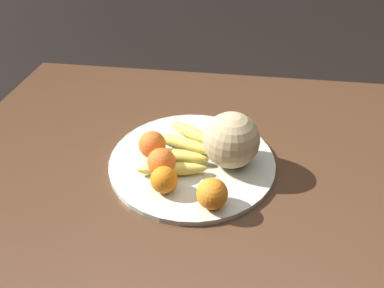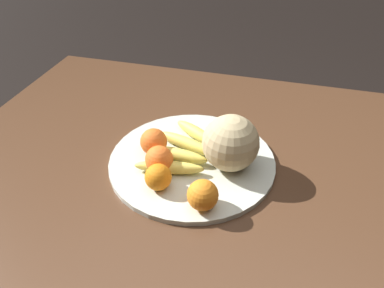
{
  "view_description": "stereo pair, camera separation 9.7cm",
  "coord_description": "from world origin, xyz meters",
  "px_view_note": "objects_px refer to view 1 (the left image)",
  "views": [
    {
      "loc": [
        -0.05,
        0.73,
        1.36
      ],
      "look_at": [
        0.06,
        -0.04,
        0.77
      ],
      "focal_mm": 35.0,
      "sensor_mm": 36.0,
      "label": 1
    },
    {
      "loc": [
        -0.15,
        0.71,
        1.36
      ],
      "look_at": [
        0.06,
        -0.04,
        0.77
      ],
      "focal_mm": 35.0,
      "sensor_mm": 36.0,
      "label": 2
    }
  ],
  "objects_px": {
    "melon": "(231,140)",
    "orange_front_right": "(162,162)",
    "banana_bunch": "(183,150)",
    "orange_mid_center": "(152,145)",
    "kitchen_table": "(211,195)",
    "orange_front_left": "(212,194)",
    "orange_back_left": "(164,180)",
    "fruit_bowl": "(192,161)"
  },
  "relations": [
    {
      "from": "melon",
      "to": "orange_mid_center",
      "type": "xyz_separation_m",
      "value": [
        0.21,
        -0.0,
        -0.04
      ]
    },
    {
      "from": "kitchen_table",
      "to": "orange_mid_center",
      "type": "height_order",
      "value": "orange_mid_center"
    },
    {
      "from": "melon",
      "to": "orange_front_left",
      "type": "relative_size",
      "value": 2.01
    },
    {
      "from": "orange_front_left",
      "to": "banana_bunch",
      "type": "bearing_deg",
      "value": -61.2
    },
    {
      "from": "melon",
      "to": "banana_bunch",
      "type": "bearing_deg",
      "value": -5.39
    },
    {
      "from": "melon",
      "to": "orange_mid_center",
      "type": "height_order",
      "value": "melon"
    },
    {
      "from": "melon",
      "to": "orange_front_left",
      "type": "bearing_deg",
      "value": 78.92
    },
    {
      "from": "orange_front_left",
      "to": "melon",
      "type": "bearing_deg",
      "value": -101.08
    },
    {
      "from": "orange_front_right",
      "to": "banana_bunch",
      "type": "bearing_deg",
      "value": -117.69
    },
    {
      "from": "banana_bunch",
      "to": "orange_back_left",
      "type": "bearing_deg",
      "value": 91.57
    },
    {
      "from": "banana_bunch",
      "to": "orange_mid_center",
      "type": "height_order",
      "value": "orange_mid_center"
    },
    {
      "from": "banana_bunch",
      "to": "orange_front_left",
      "type": "height_order",
      "value": "orange_front_left"
    },
    {
      "from": "orange_front_right",
      "to": "orange_back_left",
      "type": "distance_m",
      "value": 0.06
    },
    {
      "from": "fruit_bowl",
      "to": "orange_front_left",
      "type": "distance_m",
      "value": 0.18
    },
    {
      "from": "banana_bunch",
      "to": "orange_front_left",
      "type": "distance_m",
      "value": 0.2
    },
    {
      "from": "kitchen_table",
      "to": "orange_front_left",
      "type": "relative_size",
      "value": 20.65
    },
    {
      "from": "kitchen_table",
      "to": "orange_mid_center",
      "type": "relative_size",
      "value": 20.55
    },
    {
      "from": "orange_back_left",
      "to": "melon",
      "type": "bearing_deg",
      "value": -139.75
    },
    {
      "from": "melon",
      "to": "banana_bunch",
      "type": "relative_size",
      "value": 0.57
    },
    {
      "from": "fruit_bowl",
      "to": "melon",
      "type": "relative_size",
      "value": 3.05
    },
    {
      "from": "melon",
      "to": "orange_front_right",
      "type": "xyz_separation_m",
      "value": [
        0.17,
        0.07,
        -0.04
      ]
    },
    {
      "from": "fruit_bowl",
      "to": "melon",
      "type": "height_order",
      "value": "melon"
    },
    {
      "from": "melon",
      "to": "orange_back_left",
      "type": "xyz_separation_m",
      "value": [
        0.15,
        0.13,
        -0.04
      ]
    },
    {
      "from": "melon",
      "to": "orange_back_left",
      "type": "bearing_deg",
      "value": 40.25
    },
    {
      "from": "orange_front_left",
      "to": "orange_mid_center",
      "type": "bearing_deg",
      "value": -42.58
    },
    {
      "from": "melon",
      "to": "orange_mid_center",
      "type": "bearing_deg",
      "value": -0.04
    },
    {
      "from": "banana_bunch",
      "to": "orange_mid_center",
      "type": "bearing_deg",
      "value": 19.39
    },
    {
      "from": "banana_bunch",
      "to": "kitchen_table",
      "type": "bearing_deg",
      "value": 159.8
    },
    {
      "from": "fruit_bowl",
      "to": "orange_front_left",
      "type": "bearing_deg",
      "value": 113.13
    },
    {
      "from": "banana_bunch",
      "to": "orange_front_left",
      "type": "relative_size",
      "value": 3.49
    },
    {
      "from": "banana_bunch",
      "to": "orange_front_right",
      "type": "xyz_separation_m",
      "value": [
        0.04,
        0.08,
        0.02
      ]
    },
    {
      "from": "banana_bunch",
      "to": "orange_mid_center",
      "type": "relative_size",
      "value": 3.47
    },
    {
      "from": "kitchen_table",
      "to": "melon",
      "type": "height_order",
      "value": "melon"
    },
    {
      "from": "orange_front_left",
      "to": "orange_back_left",
      "type": "bearing_deg",
      "value": -16.17
    },
    {
      "from": "melon",
      "to": "orange_front_right",
      "type": "height_order",
      "value": "melon"
    },
    {
      "from": "kitchen_table",
      "to": "orange_front_right",
      "type": "distance_m",
      "value": 0.18
    },
    {
      "from": "fruit_bowl",
      "to": "melon",
      "type": "bearing_deg",
      "value": -179.97
    },
    {
      "from": "fruit_bowl",
      "to": "banana_bunch",
      "type": "height_order",
      "value": "banana_bunch"
    },
    {
      "from": "orange_front_left",
      "to": "fruit_bowl",
      "type": "bearing_deg",
      "value": -66.87
    },
    {
      "from": "orange_mid_center",
      "to": "orange_back_left",
      "type": "xyz_separation_m",
      "value": [
        -0.06,
        0.13,
        -0.0
      ]
    },
    {
      "from": "kitchen_table",
      "to": "orange_front_left",
      "type": "height_order",
      "value": "orange_front_left"
    },
    {
      "from": "fruit_bowl",
      "to": "orange_back_left",
      "type": "height_order",
      "value": "orange_back_left"
    }
  ]
}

